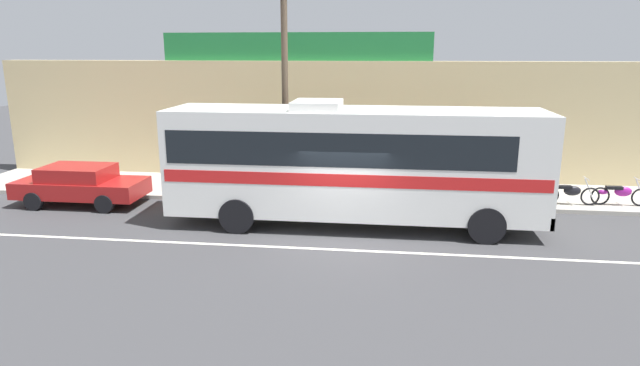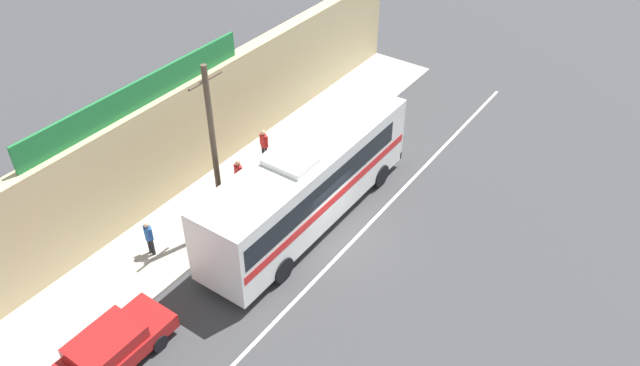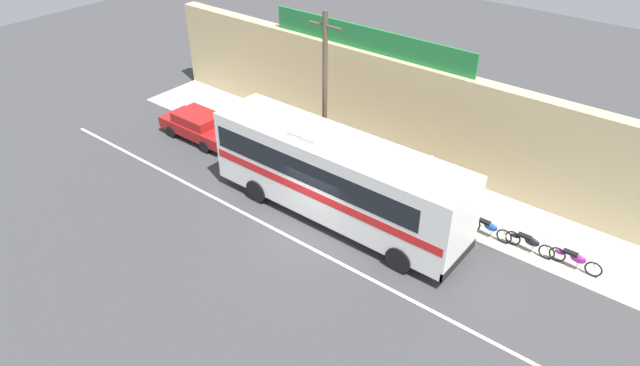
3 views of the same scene
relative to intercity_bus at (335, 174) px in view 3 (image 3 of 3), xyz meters
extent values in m
plane|color=#3A3A3D|center=(-0.13, -1.43, -2.07)|extent=(70.00, 70.00, 0.00)
cube|color=#A8A399|center=(-0.13, 3.77, -2.00)|extent=(30.00, 3.60, 0.14)
cube|color=tan|center=(-0.13, 5.92, 0.33)|extent=(30.00, 0.70, 4.80)
cube|color=#1E7538|center=(-2.69, 5.92, 3.28)|extent=(10.81, 0.12, 1.10)
cube|color=silver|center=(-0.13, -2.23, -2.06)|extent=(30.00, 0.14, 0.01)
cube|color=white|center=(0.08, 0.00, -0.07)|extent=(11.08, 2.54, 3.10)
cube|color=black|center=(-0.36, 0.00, 0.48)|extent=(9.75, 2.56, 0.96)
cube|color=red|center=(0.08, 0.00, -0.37)|extent=(10.86, 2.56, 0.36)
cube|color=black|center=(5.59, 0.00, 0.38)|extent=(0.04, 2.29, 1.40)
cube|color=black|center=(5.58, 0.00, -1.44)|extent=(0.12, 2.54, 0.36)
cube|color=silver|center=(-1.03, 0.00, 1.60)|extent=(1.40, 1.78, 0.24)
cylinder|color=black|center=(3.85, 1.18, -1.55)|extent=(1.04, 0.32, 1.04)
cylinder|color=black|center=(3.85, -1.18, -1.55)|extent=(1.04, 0.32, 1.04)
cylinder|color=black|center=(-3.25, 1.18, -1.55)|extent=(1.04, 0.32, 1.04)
cylinder|color=black|center=(-3.25, -1.18, -1.55)|extent=(1.04, 0.32, 1.04)
cube|color=maroon|center=(-9.38, 1.02, -1.46)|extent=(4.33, 1.77, 0.56)
cube|color=maroon|center=(-9.48, 1.02, -0.94)|extent=(2.25, 1.59, 0.48)
cube|color=black|center=(-8.65, 1.02, -0.97)|extent=(0.21, 1.48, 0.34)
cylinder|color=black|center=(-8.13, 1.86, -1.76)|extent=(0.62, 0.20, 0.62)
cylinder|color=black|center=(-8.13, 0.19, -1.76)|extent=(0.62, 0.20, 0.62)
cylinder|color=black|center=(-10.64, 1.86, -1.76)|extent=(0.62, 0.20, 0.62)
cylinder|color=black|center=(-10.64, 0.19, -1.76)|extent=(0.62, 0.20, 0.62)
cylinder|color=brown|center=(-2.45, 2.45, 1.76)|extent=(0.22, 0.22, 7.36)
cylinder|color=brown|center=(-2.45, 2.45, 4.84)|extent=(1.60, 0.10, 0.10)
torus|color=black|center=(7.87, 2.61, -1.62)|extent=(0.62, 0.06, 0.62)
torus|color=black|center=(6.56, 2.61, -1.62)|extent=(0.62, 0.06, 0.62)
cylinder|color=silver|center=(7.79, 2.61, -1.32)|extent=(0.34, 0.04, 0.65)
cylinder|color=silver|center=(7.69, 2.61, -1.00)|extent=(0.03, 0.56, 0.03)
ellipsoid|color=black|center=(7.28, 2.61, -1.44)|extent=(0.56, 0.22, 0.34)
cube|color=black|center=(6.98, 2.61, -1.32)|extent=(0.52, 0.20, 0.10)
ellipsoid|color=black|center=(6.62, 2.61, -1.48)|extent=(0.36, 0.14, 0.16)
torus|color=black|center=(4.34, 2.70, -1.62)|extent=(0.62, 0.06, 0.62)
torus|color=black|center=(3.04, 2.70, -1.62)|extent=(0.62, 0.06, 0.62)
cylinder|color=silver|center=(4.26, 2.70, -1.32)|extent=(0.34, 0.04, 0.65)
cylinder|color=silver|center=(4.16, 2.70, -1.00)|extent=(0.03, 0.56, 0.03)
ellipsoid|color=orange|center=(3.75, 2.70, -1.44)|extent=(0.56, 0.22, 0.34)
cube|color=black|center=(3.45, 2.70, -1.32)|extent=(0.52, 0.20, 0.10)
ellipsoid|color=orange|center=(3.10, 2.70, -1.48)|extent=(0.36, 0.14, 0.16)
torus|color=black|center=(9.51, 2.72, -1.62)|extent=(0.62, 0.06, 0.62)
torus|color=black|center=(8.23, 2.72, -1.62)|extent=(0.62, 0.06, 0.62)
cylinder|color=silver|center=(9.43, 2.72, -1.32)|extent=(0.34, 0.04, 0.65)
cylinder|color=silver|center=(9.33, 2.72, -1.00)|extent=(0.03, 0.56, 0.03)
ellipsoid|color=#991E8C|center=(8.93, 2.72, -1.44)|extent=(0.56, 0.22, 0.34)
cube|color=black|center=(8.64, 2.72, -1.32)|extent=(0.52, 0.20, 0.10)
ellipsoid|color=#991E8C|center=(8.29, 2.72, -1.48)|extent=(0.36, 0.14, 0.16)
torus|color=black|center=(6.26, 2.51, -1.62)|extent=(0.62, 0.06, 0.62)
torus|color=black|center=(4.98, 2.51, -1.62)|extent=(0.62, 0.06, 0.62)
cylinder|color=silver|center=(6.18, 2.51, -1.32)|extent=(0.34, 0.04, 0.65)
cylinder|color=silver|center=(6.08, 2.51, -1.00)|extent=(0.03, 0.56, 0.03)
ellipsoid|color=#1E51B2|center=(5.68, 2.51, -1.44)|extent=(0.56, 0.22, 0.34)
cube|color=black|center=(5.39, 2.51, -1.32)|extent=(0.52, 0.20, 0.10)
ellipsoid|color=#1E51B2|center=(5.04, 2.51, -1.48)|extent=(0.36, 0.14, 0.16)
cylinder|color=navy|center=(-0.34, 3.46, -1.50)|extent=(0.13, 0.13, 0.84)
cylinder|color=navy|center=(-0.34, 3.28, -1.50)|extent=(0.13, 0.13, 0.84)
cylinder|color=red|center=(-0.34, 3.37, -0.77)|extent=(0.30, 0.30, 0.63)
sphere|color=#A37556|center=(-0.34, 3.37, -0.31)|extent=(0.23, 0.23, 0.23)
cylinder|color=red|center=(-0.34, 3.57, -0.74)|extent=(0.08, 0.08, 0.58)
cylinder|color=red|center=(-0.34, 3.17, -0.74)|extent=(0.08, 0.08, 0.58)
cylinder|color=black|center=(-5.17, 3.81, -1.54)|extent=(0.13, 0.13, 0.76)
cylinder|color=black|center=(-5.17, 3.63, -1.54)|extent=(0.13, 0.13, 0.76)
cylinder|color=#23519E|center=(-5.17, 3.72, -0.87)|extent=(0.30, 0.30, 0.57)
sphere|color=tan|center=(-5.17, 3.72, -0.45)|extent=(0.21, 0.21, 0.21)
cylinder|color=#23519E|center=(-5.17, 3.92, -0.85)|extent=(0.08, 0.08, 0.53)
cylinder|color=#23519E|center=(-5.17, 3.52, -0.85)|extent=(0.08, 0.08, 0.53)
cylinder|color=black|center=(2.14, 4.09, -1.51)|extent=(0.13, 0.13, 0.83)
cylinder|color=black|center=(2.14, 3.91, -1.51)|extent=(0.13, 0.13, 0.83)
cylinder|color=red|center=(2.14, 4.00, -0.79)|extent=(0.30, 0.30, 0.62)
sphere|color=tan|center=(2.14, 4.00, -0.33)|extent=(0.22, 0.22, 0.22)
cylinder|color=red|center=(2.14, 4.20, -0.76)|extent=(0.08, 0.08, 0.57)
cylinder|color=red|center=(2.14, 3.80, -0.76)|extent=(0.08, 0.08, 0.57)
camera|label=1|loc=(1.05, -15.92, 3.20)|focal=30.44mm
camera|label=2|loc=(-15.92, -11.82, 15.26)|focal=35.31mm
camera|label=3|loc=(11.34, -15.22, 12.08)|focal=31.91mm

